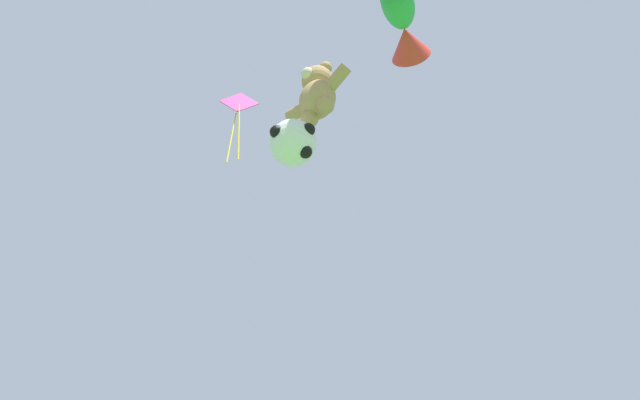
{
  "coord_description": "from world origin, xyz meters",
  "views": [
    {
      "loc": [
        6.96,
        -0.54,
        1.41
      ],
      "look_at": [
        1.32,
        5.08,
        10.98
      ],
      "focal_mm": 40.0,
      "sensor_mm": 36.0,
      "label": 1
    }
  ],
  "objects_px": {
    "soccer_ball_kite": "(293,143)",
    "fish_kite_emerald": "(403,22)",
    "teddy_bear_kite": "(317,94)",
    "diamond_kite": "(238,111)"
  },
  "relations": [
    {
      "from": "teddy_bear_kite",
      "to": "fish_kite_emerald",
      "type": "height_order",
      "value": "fish_kite_emerald"
    },
    {
      "from": "teddy_bear_kite",
      "to": "soccer_ball_kite",
      "type": "relative_size",
      "value": 1.75
    },
    {
      "from": "soccer_ball_kite",
      "to": "fish_kite_emerald",
      "type": "relative_size",
      "value": 0.43
    },
    {
      "from": "soccer_ball_kite",
      "to": "fish_kite_emerald",
      "type": "height_order",
      "value": "fish_kite_emerald"
    },
    {
      "from": "teddy_bear_kite",
      "to": "diamond_kite",
      "type": "xyz_separation_m",
      "value": [
        -2.71,
        -0.02,
        2.35
      ]
    },
    {
      "from": "soccer_ball_kite",
      "to": "diamond_kite",
      "type": "bearing_deg",
      "value": 175.71
    },
    {
      "from": "teddy_bear_kite",
      "to": "soccer_ball_kite",
      "type": "bearing_deg",
      "value": -156.7
    },
    {
      "from": "fish_kite_emerald",
      "to": "diamond_kite",
      "type": "bearing_deg",
      "value": -161.63
    },
    {
      "from": "soccer_ball_kite",
      "to": "teddy_bear_kite",
      "type": "bearing_deg",
      "value": 23.3
    },
    {
      "from": "fish_kite_emerald",
      "to": "diamond_kite",
      "type": "distance_m",
      "value": 4.42
    }
  ]
}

